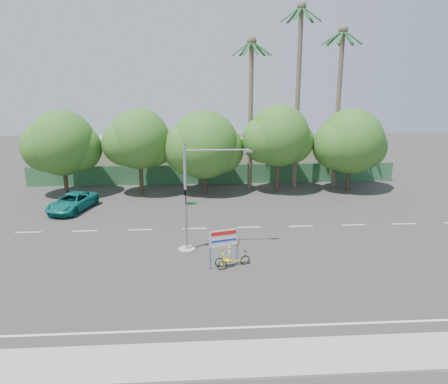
{
  "coord_description": "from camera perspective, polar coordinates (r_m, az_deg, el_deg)",
  "views": [
    {
      "loc": [
        -1.8,
        -22.51,
        11.11
      ],
      "look_at": [
        0.02,
        5.32,
        3.5
      ],
      "focal_mm": 35.0,
      "sensor_mm": 36.0,
      "label": 1
    }
  ],
  "objects": [
    {
      "name": "traffic_signal",
      "position": [
        27.73,
        -4.39,
        -1.96
      ],
      "size": [
        4.72,
        1.1,
        7.0
      ],
      "color": "gray",
      "rests_on": "ground"
    },
    {
      "name": "palm_mid",
      "position": [
        44.25,
        14.8,
        12.56
      ],
      "size": [
        3.73,
        3.79,
        15.45
      ],
      "color": "#70604C",
      "rests_on": "ground"
    },
    {
      "name": "building_left",
      "position": [
        50.03,
        -13.15,
        4.37
      ],
      "size": [
        12.0,
        8.0,
        4.0
      ],
      "primitive_type": "cube",
      "color": "beige",
      "rests_on": "ground"
    },
    {
      "name": "fence",
      "position": [
        45.19,
        -1.36,
        2.33
      ],
      "size": [
        38.0,
        0.08,
        2.0
      ],
      "primitive_type": "cube",
      "color": "#336B3D",
      "rests_on": "ground"
    },
    {
      "name": "palm_short",
      "position": [
        42.4,
        3.53,
        12.19
      ],
      "size": [
        3.73,
        3.79,
        14.45
      ],
      "color": "#70604C",
      "rests_on": "ground"
    },
    {
      "name": "ground",
      "position": [
        25.16,
        0.77,
        -10.94
      ],
      "size": [
        120.0,
        120.0,
        0.0
      ],
      "primitive_type": "plane",
      "color": "#33302D",
      "rests_on": "ground"
    },
    {
      "name": "tree_center",
      "position": [
        41.06,
        -2.66,
        5.93
      ],
      "size": [
        7.62,
        6.4,
        7.85
      ],
      "color": "#473828",
      "rests_on": "ground"
    },
    {
      "name": "trike_billboard",
      "position": [
        25.86,
        0.47,
        -7.75
      ],
      "size": [
        2.45,
        0.97,
        2.48
      ],
      "rotation": [
        0.0,
        0.0,
        0.27
      ],
      "color": "black",
      "rests_on": "ground"
    },
    {
      "name": "tree_right",
      "position": [
        41.66,
        7.08,
        7.04
      ],
      "size": [
        6.9,
        5.8,
        8.36
      ],
      "color": "#473828",
      "rests_on": "ground"
    },
    {
      "name": "building_right",
      "position": [
        50.36,
        7.57,
        4.47
      ],
      "size": [
        14.0,
        8.0,
        3.6
      ],
      "primitive_type": "cube",
      "color": "beige",
      "rests_on": "ground"
    },
    {
      "name": "tree_left",
      "position": [
        41.29,
        -11.07,
        6.55
      ],
      "size": [
        6.66,
        5.6,
        8.07
      ],
      "color": "#473828",
      "rests_on": "ground"
    },
    {
      "name": "tree_far_left",
      "position": [
        42.79,
        -20.43,
        5.77
      ],
      "size": [
        7.14,
        6.0,
        7.96
      ],
      "color": "#473828",
      "rests_on": "ground"
    },
    {
      "name": "pickup_truck",
      "position": [
        38.49,
        -19.2,
        -1.26
      ],
      "size": [
        3.83,
        5.7,
        1.45
      ],
      "primitive_type": "imported",
      "rotation": [
        0.0,
        0.0,
        -0.3
      ],
      "color": "#0F6F6B",
      "rests_on": "ground"
    },
    {
      "name": "tree_far_right",
      "position": [
        43.59,
        16.18,
        6.13
      ],
      "size": [
        7.38,
        6.2,
        7.94
      ],
      "color": "#473828",
      "rests_on": "ground"
    },
    {
      "name": "palm_tall",
      "position": [
        43.14,
        9.69,
        14.19
      ],
      "size": [
        3.73,
        3.79,
        17.45
      ],
      "color": "#70604C",
      "rests_on": "ground"
    },
    {
      "name": "sidewalk_near",
      "position": [
        18.72,
        2.69,
        -20.93
      ],
      "size": [
        50.0,
        2.4,
        0.12
      ],
      "primitive_type": "cube",
      "color": "gray",
      "rests_on": "ground"
    }
  ]
}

